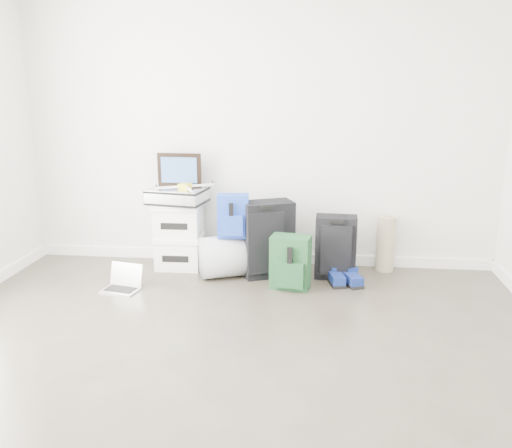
# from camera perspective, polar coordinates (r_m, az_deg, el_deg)

# --- Properties ---
(ground) EXTENTS (5.00, 5.00, 0.00)m
(ground) POSITION_cam_1_polar(r_m,az_deg,el_deg) (3.18, -4.82, -18.31)
(ground) COLOR #373128
(ground) RESTS_ON ground
(room_envelope) EXTENTS (4.52, 5.02, 2.71)m
(room_envelope) POSITION_cam_1_polar(r_m,az_deg,el_deg) (2.69, -5.54, 14.50)
(room_envelope) COLOR silver
(room_envelope) RESTS_ON ground
(boxes_stack) EXTENTS (0.45, 0.37, 0.63)m
(boxes_stack) POSITION_cam_1_polar(r_m,az_deg,el_deg) (5.22, -8.10, -1.21)
(boxes_stack) COLOR white
(boxes_stack) RESTS_ON ground
(briefcase) EXTENTS (0.56, 0.45, 0.15)m
(briefcase) POSITION_cam_1_polar(r_m,az_deg,el_deg) (5.13, -8.26, 2.95)
(briefcase) COLOR #B2B2B7
(briefcase) RESTS_ON boxes_stack
(painting) EXTENTS (0.42, 0.05, 0.32)m
(painting) POSITION_cam_1_polar(r_m,az_deg,el_deg) (5.18, -8.08, 5.66)
(painting) COLOR black
(painting) RESTS_ON briefcase
(drone) EXTENTS (0.50, 0.50, 0.05)m
(drone) POSITION_cam_1_polar(r_m,az_deg,el_deg) (5.07, -7.48, 3.96)
(drone) COLOR gold
(drone) RESTS_ON briefcase
(duffel_bag) EXTENTS (0.71, 0.58, 0.38)m
(duffel_bag) POSITION_cam_1_polar(r_m,az_deg,el_deg) (4.99, -2.34, -3.36)
(duffel_bag) COLOR gray
(duffel_bag) RESTS_ON ground
(blue_backpack) EXTENTS (0.29, 0.23, 0.39)m
(blue_backpack) POSITION_cam_1_polar(r_m,az_deg,el_deg) (4.86, -2.44, 0.76)
(blue_backpack) COLOR #182D9F
(blue_backpack) RESTS_ON duffel_bag
(large_suitcase) EXTENTS (0.51, 0.44, 0.70)m
(large_suitcase) POSITION_cam_1_polar(r_m,az_deg,el_deg) (4.94, 1.20, -1.59)
(large_suitcase) COLOR black
(large_suitcase) RESTS_ON ground
(green_backpack) EXTENTS (0.36, 0.29, 0.46)m
(green_backpack) POSITION_cam_1_polar(r_m,az_deg,el_deg) (4.68, 3.64, -4.15)
(green_backpack) COLOR #153B1C
(green_backpack) RESTS_ON ground
(carry_on) EXTENTS (0.37, 0.25, 0.57)m
(carry_on) POSITION_cam_1_polar(r_m,az_deg,el_deg) (4.95, 8.37, -2.43)
(carry_on) COLOR black
(carry_on) RESTS_ON ground
(shoes) EXTENTS (0.33, 0.32, 0.10)m
(shoes) POSITION_cam_1_polar(r_m,az_deg,el_deg) (4.88, 9.18, -5.68)
(shoes) COLOR black
(shoes) RESTS_ON ground
(rolled_rug) EXTENTS (0.17, 0.17, 0.52)m
(rolled_rug) POSITION_cam_1_polar(r_m,az_deg,el_deg) (5.24, 13.48, -2.03)
(rolled_rug) COLOR tan
(rolled_rug) RESTS_ON ground
(laptop) EXTENTS (0.34, 0.28, 0.22)m
(laptop) POSITION_cam_1_polar(r_m,az_deg,el_deg) (4.83, -13.81, -6.09)
(laptop) COLOR silver
(laptop) RESTS_ON ground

